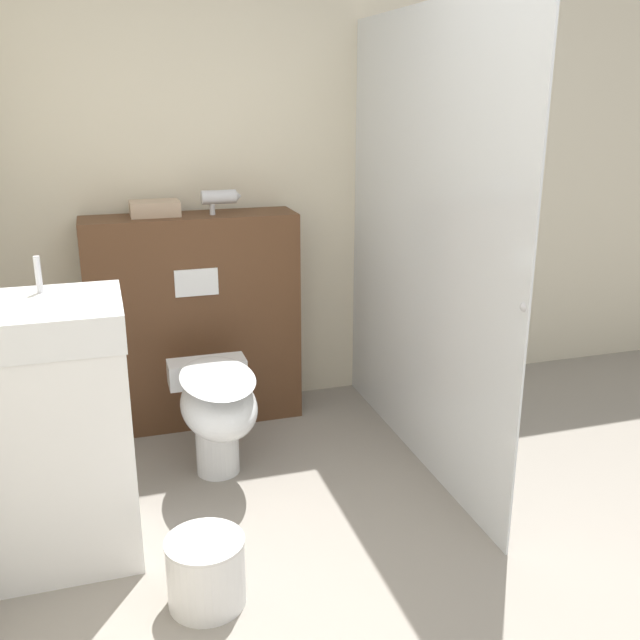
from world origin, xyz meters
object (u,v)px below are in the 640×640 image
(toilet, at_px, (217,407))
(waste_bin, at_px, (206,571))
(sink_vanity, at_px, (54,432))
(hair_drier, at_px, (220,197))

(toilet, bearing_deg, waste_bin, -102.51)
(sink_vanity, height_order, waste_bin, sink_vanity)
(hair_drier, bearing_deg, sink_vanity, -129.14)
(waste_bin, bearing_deg, toilet, 77.49)
(toilet, relative_size, sink_vanity, 0.60)
(hair_drier, xyz_separation_m, waste_bin, (-0.35, -1.51, -1.10))
(hair_drier, relative_size, waste_bin, 0.73)
(hair_drier, height_order, waste_bin, hair_drier)
(hair_drier, bearing_deg, toilet, -104.11)
(waste_bin, bearing_deg, sink_vanity, 135.37)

